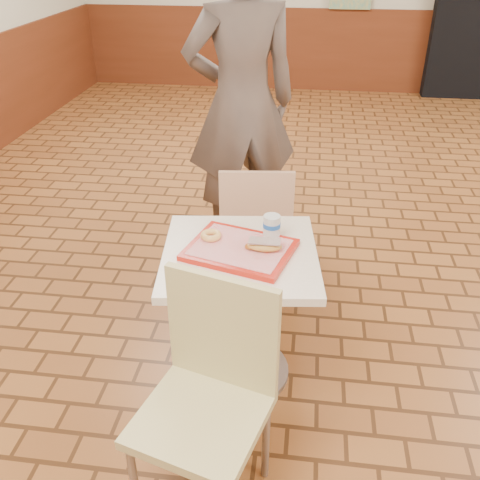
# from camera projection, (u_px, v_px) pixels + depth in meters

# --- Properties ---
(main_table) EXTENTS (0.65, 0.65, 0.69)m
(main_table) POSITION_uv_depth(u_px,v_px,m) (240.00, 295.00, 2.39)
(main_table) COLOR beige
(main_table) RESTS_ON ground
(chair_main_front) EXTENTS (0.51, 0.51, 0.90)m
(chair_main_front) POSITION_uv_depth(u_px,v_px,m) (210.00, 388.00, 1.86)
(chair_main_front) COLOR tan
(chair_main_front) RESTS_ON ground
(chair_main_back) EXTENTS (0.43, 0.43, 0.83)m
(chair_main_back) POSITION_uv_depth(u_px,v_px,m) (256.00, 226.00, 2.94)
(chair_main_back) COLOR tan
(chair_main_back) RESTS_ON ground
(customer) EXTENTS (0.83, 0.70, 1.93)m
(customer) POSITION_uv_depth(u_px,v_px,m) (242.00, 103.00, 3.22)
(customer) COLOR brown
(customer) RESTS_ON ground
(serving_tray) EXTENTS (0.43, 0.33, 0.03)m
(serving_tray) POSITION_uv_depth(u_px,v_px,m) (240.00, 250.00, 2.26)
(serving_tray) COLOR #B61A0D
(serving_tray) RESTS_ON main_table
(ring_donut) EXTENTS (0.12, 0.12, 0.03)m
(ring_donut) POSITION_uv_depth(u_px,v_px,m) (211.00, 235.00, 2.31)
(ring_donut) COLOR #E7A854
(ring_donut) RESTS_ON serving_tray
(long_john_donut) EXTENTS (0.16, 0.08, 0.05)m
(long_john_donut) POSITION_uv_depth(u_px,v_px,m) (264.00, 245.00, 2.22)
(long_john_donut) COLOR #C08738
(long_john_donut) RESTS_ON serving_tray
(paper_cup) EXTENTS (0.08, 0.08, 0.09)m
(paper_cup) POSITION_uv_depth(u_px,v_px,m) (272.00, 225.00, 2.32)
(paper_cup) COLOR silver
(paper_cup) RESTS_ON serving_tray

